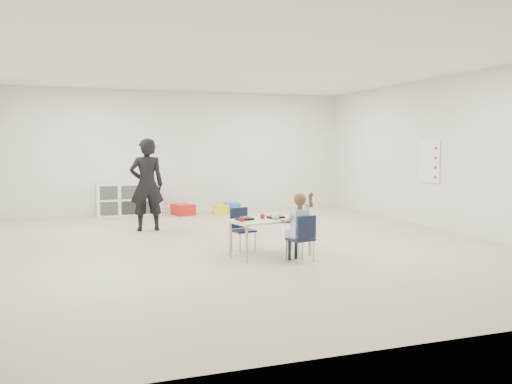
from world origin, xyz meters
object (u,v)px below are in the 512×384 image
object	(u,v)px
table	(270,237)
adult	(147,185)
chair_near	(300,238)
cubby_shelf	(129,199)
child	(301,225)

from	to	relation	value
table	adult	xyz separation A→B (m)	(-1.30, 2.89, 0.57)
chair_near	cubby_shelf	bearing A→B (deg)	94.20
table	adult	bearing A→B (deg)	102.66
table	chair_near	xyz separation A→B (m)	(0.25, -0.47, 0.05)
table	cubby_shelf	bearing A→B (deg)	93.01
table	cubby_shelf	xyz separation A→B (m)	(-1.37, 5.24, 0.08)
chair_near	child	bearing A→B (deg)	0.00
child	cubby_shelf	world-z (taller)	child
chair_near	adult	size ratio (longest dim) A/B	0.38
cubby_shelf	adult	world-z (taller)	adult
cubby_shelf	adult	bearing A→B (deg)	-88.34
chair_near	cubby_shelf	xyz separation A→B (m)	(-1.62, 5.71, 0.03)
table	adult	size ratio (longest dim) A/B	0.74
child	cubby_shelf	size ratio (longest dim) A/B	0.71
chair_near	cubby_shelf	distance (m)	5.94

